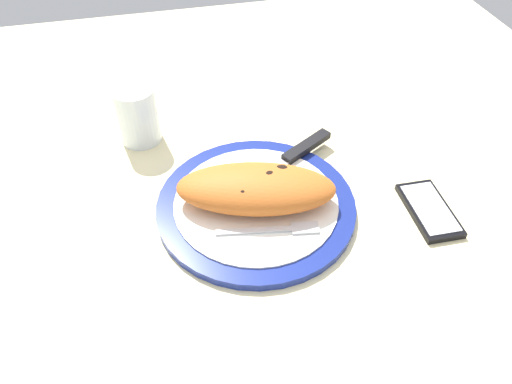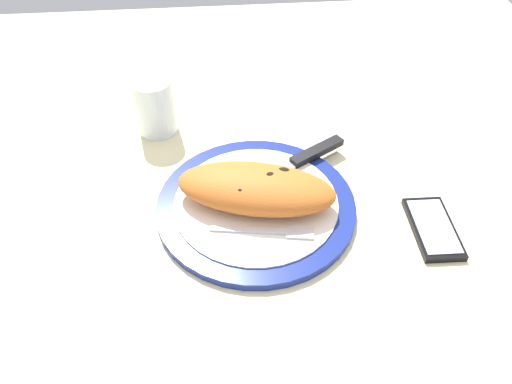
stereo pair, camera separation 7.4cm
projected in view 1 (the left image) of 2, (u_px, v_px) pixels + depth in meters
The scene contains 7 objects.
ground_plane at pixel (256, 215), 77.74cm from camera, with size 150.00×150.00×3.00cm, color beige.
plate at pixel (256, 205), 76.14cm from camera, with size 30.83×30.83×1.66cm.
calzone at pixel (259, 188), 73.64cm from camera, with size 25.88×16.00×5.49cm.
fork at pixel (278, 229), 71.14cm from camera, with size 15.10×3.91×0.40cm.
knife at pixel (294, 155), 82.73cm from camera, with size 21.74×14.04×1.20cm.
smartphone at pixel (429, 210), 75.72cm from camera, with size 6.43×12.27×1.16cm.
water_glass at pixel (138, 118), 86.15cm from camera, with size 7.26×7.26×10.40cm.
Camera 1 is at (-12.21, -51.60, 55.47)cm, focal length 34.41 mm.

